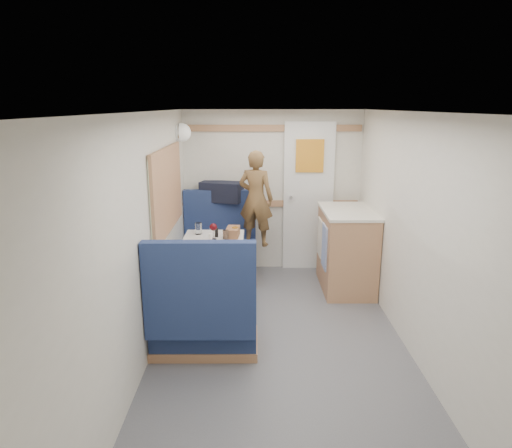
{
  "coord_description": "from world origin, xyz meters",
  "views": [
    {
      "loc": [
        -0.22,
        -3.38,
        2.05
      ],
      "look_at": [
        -0.21,
        0.9,
        0.93
      ],
      "focal_mm": 32.0,
      "sensor_mm": 36.0,
      "label": 1
    }
  ],
  "objects_px": {
    "tray": "(227,246)",
    "orange_fruit": "(228,244)",
    "galley_counter": "(346,249)",
    "dinette_table": "(212,256)",
    "cheese_block": "(214,248)",
    "tumbler_right": "(226,235)",
    "person": "(256,199)",
    "bread_loaf": "(233,232)",
    "tumbler_left": "(191,247)",
    "wine_glass": "(213,228)",
    "salt_grinder": "(210,238)",
    "bench_near": "(204,319)",
    "dome_light": "(182,132)",
    "tumbler_mid": "(198,228)",
    "pepper_grinder": "(216,233)",
    "beer_glass": "(235,232)",
    "duffel_bag": "(222,192)",
    "bench_far": "(219,254)"
  },
  "relations": [
    {
      "from": "tray",
      "to": "orange_fruit",
      "type": "bearing_deg",
      "value": -80.66
    },
    {
      "from": "orange_fruit",
      "to": "galley_counter",
      "type": "bearing_deg",
      "value": 32.45
    },
    {
      "from": "dinette_table",
      "to": "cheese_block",
      "type": "bearing_deg",
      "value": -82.15
    },
    {
      "from": "cheese_block",
      "to": "tumbler_right",
      "type": "relative_size",
      "value": 0.9
    },
    {
      "from": "person",
      "to": "tumbler_right",
      "type": "height_order",
      "value": "person"
    },
    {
      "from": "cheese_block",
      "to": "bread_loaf",
      "type": "distance_m",
      "value": 0.52
    },
    {
      "from": "tumbler_left",
      "to": "bread_loaf",
      "type": "bearing_deg",
      "value": 56.08
    },
    {
      "from": "tumbler_right",
      "to": "wine_glass",
      "type": "bearing_deg",
      "value": 171.49
    },
    {
      "from": "tumbler_left",
      "to": "salt_grinder",
      "type": "xyz_separation_m",
      "value": [
        0.15,
        0.32,
        -0.01
      ]
    },
    {
      "from": "dinette_table",
      "to": "bench_near",
      "type": "relative_size",
      "value": 0.88
    },
    {
      "from": "dome_light",
      "to": "person",
      "type": "relative_size",
      "value": 0.18
    },
    {
      "from": "cheese_block",
      "to": "tumbler_mid",
      "type": "relative_size",
      "value": 0.75
    },
    {
      "from": "salt_grinder",
      "to": "dinette_table",
      "type": "bearing_deg",
      "value": 66.52
    },
    {
      "from": "dinette_table",
      "to": "person",
      "type": "xyz_separation_m",
      "value": [
        0.44,
        0.77,
        0.44
      ]
    },
    {
      "from": "galley_counter",
      "to": "wine_glass",
      "type": "bearing_deg",
      "value": -162.43
    },
    {
      "from": "person",
      "to": "wine_glass",
      "type": "bearing_deg",
      "value": 74.35
    },
    {
      "from": "person",
      "to": "pepper_grinder",
      "type": "bearing_deg",
      "value": 72.24
    },
    {
      "from": "bench_near",
      "to": "tumbler_mid",
      "type": "relative_size",
      "value": 8.56
    },
    {
      "from": "tumbler_left",
      "to": "tumbler_mid",
      "type": "height_order",
      "value": "tumbler_mid"
    },
    {
      "from": "tray",
      "to": "tumbler_left",
      "type": "distance_m",
      "value": 0.37
    },
    {
      "from": "galley_counter",
      "to": "bread_loaf",
      "type": "bearing_deg",
      "value": -163.99
    },
    {
      "from": "salt_grinder",
      "to": "bread_loaf",
      "type": "distance_m",
      "value": 0.31
    },
    {
      "from": "beer_glass",
      "to": "tray",
      "type": "bearing_deg",
      "value": -100.3
    },
    {
      "from": "duffel_bag",
      "to": "tumbler_left",
      "type": "bearing_deg",
      "value": -80.45
    },
    {
      "from": "bench_far",
      "to": "dome_light",
      "type": "xyz_separation_m",
      "value": [
        -0.39,
        -0.01,
        1.45
      ]
    },
    {
      "from": "cheese_block",
      "to": "bread_loaf",
      "type": "xyz_separation_m",
      "value": [
        0.16,
        0.49,
        0.01
      ]
    },
    {
      "from": "wine_glass",
      "to": "tumbler_mid",
      "type": "distance_m",
      "value": 0.27
    },
    {
      "from": "dome_light",
      "to": "cheese_block",
      "type": "relative_size",
      "value": 2.17
    },
    {
      "from": "dinette_table",
      "to": "bench_far",
      "type": "xyz_separation_m",
      "value": [
        -0.0,
        0.86,
        -0.27
      ]
    },
    {
      "from": "galley_counter",
      "to": "beer_glass",
      "type": "bearing_deg",
      "value": -163.31
    },
    {
      "from": "duffel_bag",
      "to": "salt_grinder",
      "type": "bearing_deg",
      "value": -75.09
    },
    {
      "from": "wine_glass",
      "to": "pepper_grinder",
      "type": "height_order",
      "value": "wine_glass"
    },
    {
      "from": "bench_near",
      "to": "dome_light",
      "type": "xyz_separation_m",
      "value": [
        -0.39,
        1.71,
        1.45
      ]
    },
    {
      "from": "tumbler_right",
      "to": "tumbler_mid",
      "type": "bearing_deg",
      "value": 144.09
    },
    {
      "from": "bread_loaf",
      "to": "tumbler_right",
      "type": "bearing_deg",
      "value": -119.18
    },
    {
      "from": "cheese_block",
      "to": "pepper_grinder",
      "type": "bearing_deg",
      "value": 91.36
    },
    {
      "from": "galley_counter",
      "to": "beer_glass",
      "type": "distance_m",
      "value": 1.33
    },
    {
      "from": "orange_fruit",
      "to": "beer_glass",
      "type": "height_order",
      "value": "beer_glass"
    },
    {
      "from": "bench_near",
      "to": "salt_grinder",
      "type": "bearing_deg",
      "value": 90.93
    },
    {
      "from": "bench_far",
      "to": "galley_counter",
      "type": "height_order",
      "value": "bench_far"
    },
    {
      "from": "dinette_table",
      "to": "beer_glass",
      "type": "relative_size",
      "value": 8.85
    },
    {
      "from": "cheese_block",
      "to": "tumbler_mid",
      "type": "xyz_separation_m",
      "value": [
        -0.21,
        0.6,
        0.03
      ]
    },
    {
      "from": "person",
      "to": "bread_loaf",
      "type": "xyz_separation_m",
      "value": [
        -0.24,
        -0.59,
        -0.24
      ]
    },
    {
      "from": "tumbler_right",
      "to": "galley_counter",
      "type": "bearing_deg",
      "value": 19.86
    },
    {
      "from": "person",
      "to": "wine_glass",
      "type": "relative_size",
      "value": 6.62
    },
    {
      "from": "bread_loaf",
      "to": "galley_counter",
      "type": "bearing_deg",
      "value": 16.01
    },
    {
      "from": "tumbler_left",
      "to": "beer_glass",
      "type": "height_order",
      "value": "tumbler_left"
    },
    {
      "from": "bench_far",
      "to": "orange_fruit",
      "type": "bearing_deg",
      "value": -81.18
    },
    {
      "from": "dinette_table",
      "to": "dome_light",
      "type": "bearing_deg",
      "value": 114.65
    },
    {
      "from": "tumbler_mid",
      "to": "beer_glass",
      "type": "distance_m",
      "value": 0.41
    }
  ]
}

